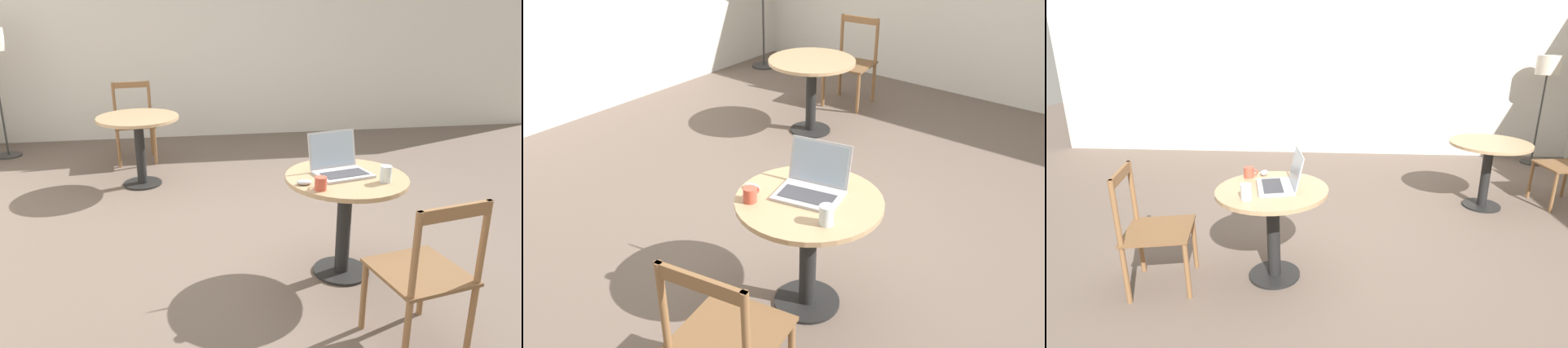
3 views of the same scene
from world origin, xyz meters
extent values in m
plane|color=#66564C|center=(0.00, 0.00, 0.00)|extent=(16.00, 16.00, 0.00)
cube|color=silver|center=(0.00, 3.23, 1.35)|extent=(9.40, 0.06, 2.70)
cylinder|color=black|center=(-0.76, -0.36, 0.01)|extent=(0.39, 0.39, 0.02)
cylinder|color=black|center=(-0.76, -0.36, 0.36)|extent=(0.10, 0.10, 0.67)
cylinder|color=tan|center=(-0.76, -0.36, 0.71)|extent=(0.82, 0.82, 0.03)
cylinder|color=black|center=(1.30, 1.15, 0.01)|extent=(0.39, 0.39, 0.02)
cylinder|color=black|center=(1.30, 1.15, 0.36)|extent=(0.10, 0.10, 0.67)
cylinder|color=tan|center=(1.30, 1.15, 0.71)|extent=(0.82, 0.82, 0.03)
cylinder|color=brown|center=(-1.41, -0.29, 0.22)|extent=(0.04, 0.04, 0.43)
cylinder|color=brown|center=(-1.33, -0.69, 0.22)|extent=(0.04, 0.04, 0.43)
cylinder|color=brown|center=(-1.81, -0.37, 0.22)|extent=(0.04, 0.04, 0.43)
cylinder|color=brown|center=(-1.73, -0.77, 0.22)|extent=(0.04, 0.04, 0.43)
cube|color=brown|center=(-1.57, -0.53, 0.44)|extent=(0.54, 0.54, 0.02)
cylinder|color=brown|center=(-1.81, -0.37, 0.68)|extent=(0.04, 0.04, 0.46)
cylinder|color=brown|center=(-1.73, -0.77, 0.68)|extent=(0.04, 0.04, 0.46)
cube|color=brown|center=(-1.77, -0.57, 0.88)|extent=(0.11, 0.43, 0.07)
cylinder|color=brown|center=(1.97, 1.03, 0.22)|extent=(0.04, 0.04, 0.43)
cylinder|color=brown|center=(1.92, 1.44, 0.22)|extent=(0.04, 0.04, 0.43)
cylinder|color=brown|center=(2.32, 1.49, 0.22)|extent=(0.04, 0.04, 0.43)
cube|color=brown|center=(2.15, 1.26, 0.44)|extent=(0.52, 0.52, 0.02)
cylinder|color=#333333|center=(2.57, 2.85, 0.01)|extent=(0.31, 0.31, 0.02)
cylinder|color=#333333|center=(2.57, 2.85, 0.65)|extent=(0.02, 0.02, 1.27)
cylinder|color=beige|center=(2.57, 2.85, 1.40)|extent=(0.31, 0.31, 0.25)
cube|color=#B7B7BC|center=(-0.75, -0.34, 0.73)|extent=(0.33, 0.41, 0.02)
cube|color=#38383D|center=(-0.76, -0.35, 0.74)|extent=(0.21, 0.33, 0.00)
cube|color=#B7B7BC|center=(-0.59, -0.31, 0.86)|extent=(0.15, 0.36, 0.25)
cube|color=#9EB2C6|center=(-0.60, -0.31, 0.86)|extent=(0.13, 0.33, 0.22)
ellipsoid|color=#B7B7BC|center=(-0.88, -0.05, 0.74)|extent=(0.06, 0.10, 0.03)
cylinder|color=#C64C38|center=(-0.98, -0.13, 0.76)|extent=(0.08, 0.08, 0.08)
torus|color=#C64C38|center=(-0.93, -0.13, 0.77)|extent=(0.05, 0.01, 0.05)
cylinder|color=silver|center=(-0.91, -0.58, 0.78)|extent=(0.07, 0.07, 0.11)
camera|label=1|loc=(-3.83, 0.69, 1.84)|focal=35.00mm
camera|label=2|loc=(-2.97, -1.97, 2.34)|focal=40.00mm
camera|label=3|loc=(-0.32, -3.08, 1.76)|focal=28.00mm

